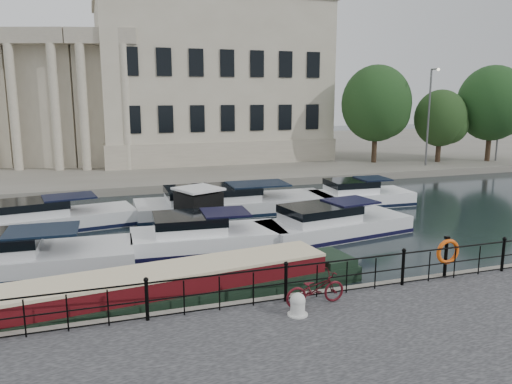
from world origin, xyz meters
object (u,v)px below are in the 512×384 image
at_px(mooring_bollard, 298,305).
at_px(life_ring_post, 447,252).
at_px(narrowboat, 151,297).
at_px(harbour_hut, 199,211).
at_px(bicycle, 315,289).

distance_m(mooring_bollard, life_ring_post, 5.91).
bearing_deg(mooring_bollard, narrowboat, 140.61).
height_order(narrowboat, harbour_hut, harbour_hut).
bearing_deg(bicycle, harbour_hut, 1.06).
bearing_deg(harbour_hut, life_ring_post, -82.04).
height_order(bicycle, harbour_hut, harbour_hut).
bearing_deg(life_ring_post, bicycle, -173.33).
xyz_separation_m(bicycle, harbour_hut, (-1.06, 10.98, -0.09)).
relative_size(mooring_bollard, narrowboat, 0.04).
bearing_deg(mooring_bollard, life_ring_post, 10.45).
distance_m(bicycle, mooring_bollard, 0.91).
distance_m(narrowboat, harbour_hut, 9.11).
height_order(mooring_bollard, narrowboat, narrowboat).
height_order(bicycle, narrowboat, bicycle).
bearing_deg(bicycle, life_ring_post, -87.80).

